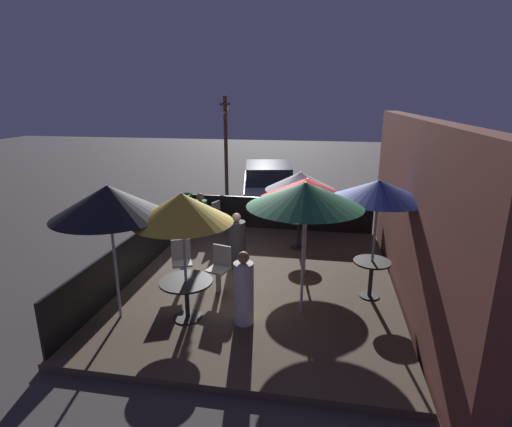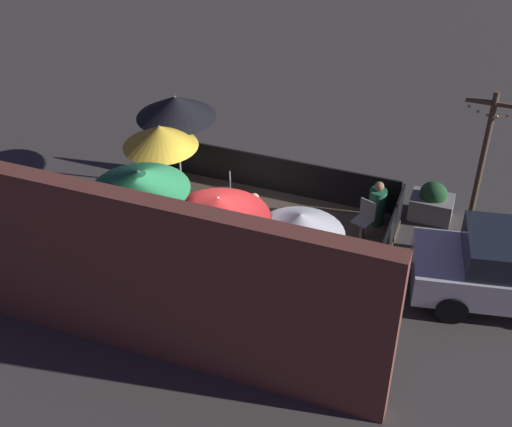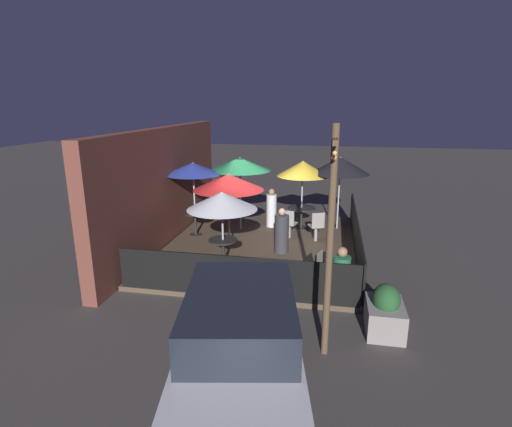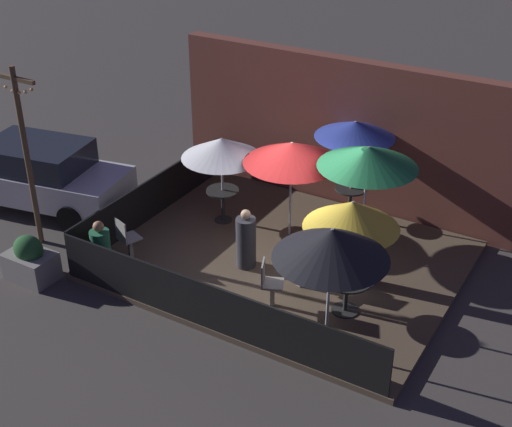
% 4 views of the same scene
% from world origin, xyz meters
% --- Properties ---
extents(ground_plane, '(60.00, 60.00, 0.00)m').
position_xyz_m(ground_plane, '(0.00, 0.00, 0.00)').
color(ground_plane, '#423D3A').
extents(patio_deck, '(6.98, 5.60, 0.12)m').
position_xyz_m(patio_deck, '(0.00, 0.00, 0.06)').
color(patio_deck, brown).
rests_on(patio_deck, ground_plane).
extents(building_wall, '(8.58, 0.36, 3.56)m').
position_xyz_m(building_wall, '(0.00, 3.03, 1.78)').
color(building_wall, brown).
rests_on(building_wall, ground_plane).
extents(fence_front, '(6.78, 0.05, 0.95)m').
position_xyz_m(fence_front, '(0.00, -2.75, 0.59)').
color(fence_front, black).
rests_on(fence_front, patio_deck).
extents(fence_side_left, '(0.05, 5.40, 0.95)m').
position_xyz_m(fence_side_left, '(-3.45, 0.00, 0.59)').
color(fence_side_left, black).
rests_on(fence_side_left, patio_deck).
extents(patio_umbrella_0, '(1.71, 1.71, 2.30)m').
position_xyz_m(patio_umbrella_0, '(1.85, -1.03, 2.17)').
color(patio_umbrella_0, '#B2B2B7').
rests_on(patio_umbrella_0, patio_deck).
extents(patio_umbrella_1, '(1.77, 1.77, 2.02)m').
position_xyz_m(patio_umbrella_1, '(-1.95, 0.67, 1.91)').
color(patio_umbrella_1, '#B2B2B7').
rests_on(patio_umbrella_1, patio_deck).
extents(patio_umbrella_2, '(1.76, 1.76, 2.35)m').
position_xyz_m(patio_umbrella_2, '(0.45, 2.26, 2.29)').
color(patio_umbrella_2, '#B2B2B7').
rests_on(patio_umbrella_2, patio_deck).
extents(patio_umbrella_3, '(2.01, 2.01, 2.44)m').
position_xyz_m(patio_umbrella_3, '(1.30, 0.96, 2.35)').
color(patio_umbrella_3, '#B2B2B7').
rests_on(patio_umbrella_3, patio_deck).
extents(patio_umbrella_4, '(1.91, 1.91, 2.43)m').
position_xyz_m(patio_umbrella_4, '(2.03, -2.24, 2.27)').
color(patio_umbrella_4, '#B2B2B7').
rests_on(patio_umbrella_4, patio_deck).
extents(patio_umbrella_5, '(2.05, 2.05, 2.18)m').
position_xyz_m(patio_umbrella_5, '(-0.37, 0.92, 2.07)').
color(patio_umbrella_5, '#B2B2B7').
rests_on(patio_umbrella_5, patio_deck).
extents(dining_table_0, '(0.94, 0.94, 0.73)m').
position_xyz_m(dining_table_0, '(1.85, -1.03, 0.70)').
color(dining_table_0, black).
rests_on(dining_table_0, patio_deck).
extents(dining_table_1, '(0.74, 0.74, 0.78)m').
position_xyz_m(dining_table_1, '(-1.95, 0.67, 0.72)').
color(dining_table_1, black).
rests_on(dining_table_1, patio_deck).
extents(dining_table_2, '(0.72, 0.72, 0.75)m').
position_xyz_m(dining_table_2, '(0.45, 2.26, 0.70)').
color(dining_table_2, black).
rests_on(dining_table_2, patio_deck).
extents(patio_chair_0, '(0.51, 0.51, 0.92)m').
position_xyz_m(patio_chair_0, '(-2.78, -1.68, 0.62)').
color(patio_chair_0, gray).
rests_on(patio_chair_0, patio_deck).
extents(patio_chair_1, '(0.49, 0.49, 0.93)m').
position_xyz_m(patio_chair_1, '(0.69, -0.74, 0.63)').
color(patio_chair_1, gray).
rests_on(patio_chair_1, patio_deck).
extents(patio_chair_2, '(0.53, 0.53, 0.94)m').
position_xyz_m(patio_chair_2, '(0.54, -1.60, 0.64)').
color(patio_chair_2, gray).
rests_on(patio_chair_2, patio_deck).
extents(patron_0, '(0.56, 0.56, 1.13)m').
position_xyz_m(patron_0, '(-2.94, -2.29, 0.61)').
color(patron_0, '#236642').
rests_on(patron_0, patio_deck).
extents(patron_1, '(0.55, 0.55, 1.29)m').
position_xyz_m(patron_1, '(-0.53, -0.66, 0.69)').
color(patron_1, '#333338').
rests_on(patron_1, patio_deck).
extents(patron_2, '(0.48, 0.48, 1.33)m').
position_xyz_m(patron_2, '(1.83, -0.01, 0.72)').
color(patron_2, silver).
rests_on(patron_2, patio_deck).
extents(planter_box, '(0.99, 0.69, 0.98)m').
position_xyz_m(planter_box, '(-4.09, -3.11, 0.42)').
color(planter_box, gray).
rests_on(planter_box, ground_plane).
extents(light_post, '(1.10, 0.12, 3.97)m').
position_xyz_m(light_post, '(-4.99, -2.00, 2.22)').
color(light_post, brown).
rests_on(light_post, ground_plane).
extents(parked_car_0, '(4.46, 2.45, 1.62)m').
position_xyz_m(parked_car_0, '(-6.16, -0.75, 0.85)').
color(parked_car_0, silver).
rests_on(parked_car_0, ground_plane).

